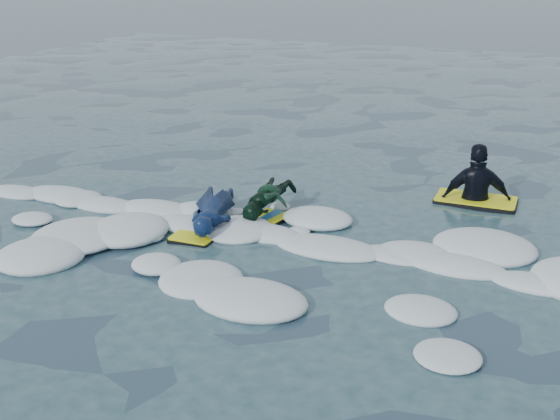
% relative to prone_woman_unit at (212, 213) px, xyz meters
% --- Properties ---
extents(ground, '(120.00, 120.00, 0.00)m').
position_rel_prone_woman_unit_xyz_m(ground, '(0.77, -1.50, -0.21)').
color(ground, '#19353E').
rests_on(ground, ground).
extents(foam_band, '(12.00, 3.10, 0.30)m').
position_rel_prone_woman_unit_xyz_m(foam_band, '(0.77, -0.47, -0.21)').
color(foam_band, white).
rests_on(foam_band, ground).
extents(prone_woman_unit, '(1.05, 1.68, 0.41)m').
position_rel_prone_woman_unit_xyz_m(prone_woman_unit, '(0.00, 0.00, 0.00)').
color(prone_woman_unit, black).
rests_on(prone_woman_unit, ground).
extents(prone_child_unit, '(0.60, 1.26, 0.48)m').
position_rel_prone_woman_unit_xyz_m(prone_child_unit, '(0.58, 0.60, 0.03)').
color(prone_child_unit, black).
rests_on(prone_child_unit, ground).
extents(waiting_rider_unit, '(1.19, 0.68, 1.76)m').
position_rel_prone_woman_unit_xyz_m(waiting_rider_unit, '(3.16, 2.37, -0.18)').
color(waiting_rider_unit, black).
rests_on(waiting_rider_unit, ground).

